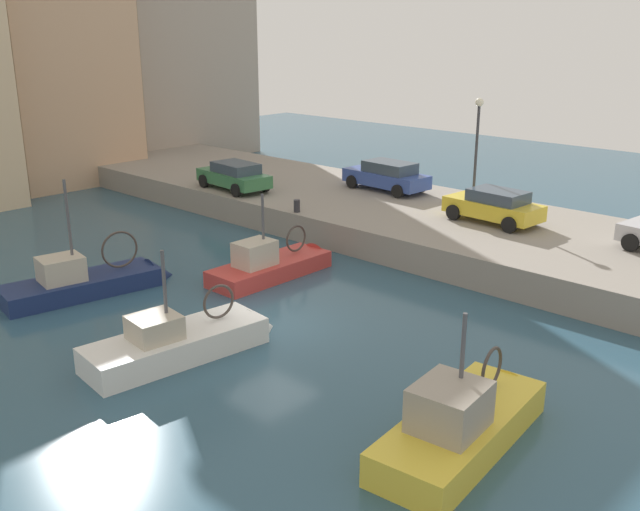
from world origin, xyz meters
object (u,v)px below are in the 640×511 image
at_px(quay_streetlamp, 477,135).
at_px(parked_car_blue, 387,176).
at_px(parked_car_yellow, 494,206).
at_px(parked_car_green, 234,176).
at_px(fishing_boat_navy, 92,289).
at_px(fishing_boat_yellow, 466,434).
at_px(fishing_boat_white, 187,351).
at_px(fishing_boat_red, 277,271).
at_px(mooring_bollard_mid, 297,206).

bearing_deg(quay_streetlamp, parked_car_blue, 85.67).
height_order(parked_car_blue, parked_car_yellow, parked_car_blue).
bearing_deg(parked_car_green, parked_car_yellow, -75.44).
height_order(fishing_boat_navy, fishing_boat_yellow, fishing_boat_navy).
bearing_deg(parked_car_yellow, fishing_boat_white, 175.20).
relative_size(parked_car_yellow, parked_car_green, 0.95).
bearing_deg(fishing_boat_navy, parked_car_green, 24.16).
distance_m(parked_car_yellow, quay_streetlamp, 3.40).
bearing_deg(parked_car_green, fishing_boat_red, -121.22).
bearing_deg(fishing_boat_navy, fishing_boat_white, -96.49).
distance_m(parked_car_blue, mooring_bollard_mid, 6.06).
height_order(fishing_boat_navy, quay_streetlamp, quay_streetlamp).
bearing_deg(fishing_boat_yellow, fishing_boat_white, 100.90).
bearing_deg(parked_car_green, quay_streetlamp, -66.74).
xyz_separation_m(mooring_bollard_mid, quay_streetlamp, (5.65, -5.31, 2.98)).
xyz_separation_m(parked_car_blue, mooring_bollard_mid, (-6.04, 0.21, -0.46)).
height_order(fishing_boat_white, mooring_bollard_mid, fishing_boat_white).
distance_m(fishing_boat_yellow, quay_streetlamp, 17.47).
xyz_separation_m(fishing_boat_white, parked_car_blue, (16.43, 5.68, 1.84)).
relative_size(fishing_boat_navy, quay_streetlamp, 1.30).
bearing_deg(fishing_boat_red, fishing_boat_white, -154.53).
bearing_deg(parked_car_blue, fishing_boat_yellow, -136.80).
bearing_deg(fishing_boat_navy, fishing_boat_red, -30.43).
height_order(fishing_boat_red, parked_car_blue, fishing_boat_red).
xyz_separation_m(fishing_boat_yellow, mooring_bollard_mid, (8.80, 14.14, 1.31)).
relative_size(parked_car_blue, quay_streetlamp, 0.93).
xyz_separation_m(fishing_boat_navy, fishing_boat_white, (-0.74, -6.47, -0.04)).
relative_size(fishing_boat_red, parked_car_green, 1.34).
relative_size(fishing_boat_red, quay_streetlamp, 1.18).
bearing_deg(fishing_boat_white, parked_car_green, 44.56).
relative_size(fishing_boat_yellow, fishing_boat_white, 1.00).
bearing_deg(parked_car_yellow, parked_car_blue, 75.91).
bearing_deg(quay_streetlamp, fishing_boat_yellow, -148.57).
distance_m(fishing_boat_navy, parked_car_yellow, 16.04).
relative_size(parked_car_yellow, quay_streetlamp, 0.84).
xyz_separation_m(parked_car_blue, parked_car_yellow, (-1.73, -6.91, -0.02)).
bearing_deg(fishing_boat_red, fishing_boat_navy, 149.57).
bearing_deg(mooring_bollard_mid, quay_streetlamp, -43.21).
xyz_separation_m(fishing_boat_yellow, fishing_boat_white, (-1.59, 8.25, -0.07)).
bearing_deg(fishing_boat_white, fishing_boat_navy, 83.51).
bearing_deg(quay_streetlamp, fishing_boat_white, -177.93).
bearing_deg(mooring_bollard_mid, parked_car_yellow, -58.87).
xyz_separation_m(fishing_boat_red, fishing_boat_white, (-6.49, -3.09, -0.04)).
distance_m(fishing_boat_yellow, fishing_boat_red, 12.35).
bearing_deg(fishing_boat_white, quay_streetlamp, 2.07).
relative_size(fishing_boat_navy, parked_car_green, 1.47).
bearing_deg(mooring_bollard_mid, parked_car_blue, -1.98).
distance_m(fishing_boat_yellow, parked_car_blue, 20.43).
distance_m(fishing_boat_yellow, parked_car_yellow, 14.97).
height_order(fishing_boat_red, parked_car_green, fishing_boat_red).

